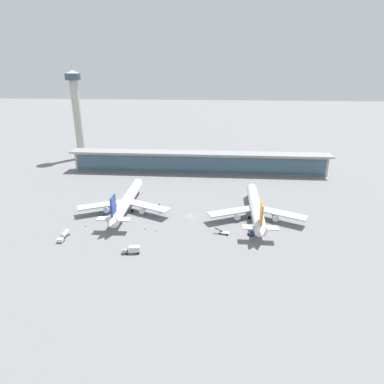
{
  "coord_description": "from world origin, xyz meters",
  "views": [
    {
      "loc": [
        13.73,
        -160.9,
        75.27
      ],
      "look_at": [
        0.0,
        14.52,
        8.04
      ],
      "focal_mm": 31.59,
      "sensor_mm": 36.0,
      "label": 1
    }
  ],
  "objects_px": {
    "service_truck_mid_apron_blue": "(161,210)",
    "service_truck_at_far_stand_blue": "(251,234)",
    "service_truck_under_wing_white": "(64,235)",
    "service_truck_by_tail_grey": "(133,249)",
    "service_truck_near_nose_blue": "(101,214)",
    "safety_cone_charlie": "(110,225)",
    "service_truck_on_taxiway_white": "(224,232)",
    "safety_cone_echo": "(145,229)",
    "safety_cone_delta": "(86,226)",
    "control_tower": "(76,109)",
    "safety_cone_bravo": "(156,231)",
    "airliner_centre_stand": "(256,208)",
    "airliner_left_stand": "(127,201)",
    "safety_cone_alpha": "(112,226)"
  },
  "relations": [
    {
      "from": "service_truck_mid_apron_blue",
      "to": "service_truck_at_far_stand_blue",
      "type": "xyz_separation_m",
      "value": [
        46.6,
        -24.0,
        0.07
      ]
    },
    {
      "from": "service_truck_under_wing_white",
      "to": "service_truck_by_tail_grey",
      "type": "relative_size",
      "value": 1.14
    },
    {
      "from": "service_truck_near_nose_blue",
      "to": "safety_cone_charlie",
      "type": "height_order",
      "value": "service_truck_near_nose_blue"
    },
    {
      "from": "service_truck_on_taxiway_white",
      "to": "safety_cone_echo",
      "type": "height_order",
      "value": "service_truck_on_taxiway_white"
    },
    {
      "from": "service_truck_on_taxiway_white",
      "to": "service_truck_at_far_stand_blue",
      "type": "bearing_deg",
      "value": -1.38
    },
    {
      "from": "service_truck_at_far_stand_blue",
      "to": "safety_cone_charlie",
      "type": "relative_size",
      "value": 4.75
    },
    {
      "from": "service_truck_mid_apron_blue",
      "to": "safety_cone_delta",
      "type": "relative_size",
      "value": 9.77
    },
    {
      "from": "control_tower",
      "to": "safety_cone_bravo",
      "type": "bearing_deg",
      "value": -55.97
    },
    {
      "from": "airliner_centre_stand",
      "to": "safety_cone_delta",
      "type": "distance_m",
      "value": 86.26
    },
    {
      "from": "airliner_left_stand",
      "to": "service_truck_near_nose_blue",
      "type": "relative_size",
      "value": 19.7
    },
    {
      "from": "service_truck_by_tail_grey",
      "to": "control_tower",
      "type": "xyz_separation_m",
      "value": [
        -79.85,
        147.75,
        39.36
      ]
    },
    {
      "from": "service_truck_at_far_stand_blue",
      "to": "safety_cone_echo",
      "type": "bearing_deg",
      "value": 177.4
    },
    {
      "from": "service_truck_near_nose_blue",
      "to": "safety_cone_charlie",
      "type": "distance_m",
      "value": 14.11
    },
    {
      "from": "airliner_left_stand",
      "to": "safety_cone_alpha",
      "type": "xyz_separation_m",
      "value": [
        -2.62,
        -20.04,
        -5.19
      ]
    },
    {
      "from": "safety_cone_charlie",
      "to": "service_truck_mid_apron_blue",
      "type": "bearing_deg",
      "value": 40.8
    },
    {
      "from": "service_truck_by_tail_grey",
      "to": "service_truck_mid_apron_blue",
      "type": "bearing_deg",
      "value": 83.89
    },
    {
      "from": "service_truck_on_taxiway_white",
      "to": "airliner_centre_stand",
      "type": "bearing_deg",
      "value": 49.76
    },
    {
      "from": "airliner_centre_stand",
      "to": "safety_cone_delta",
      "type": "bearing_deg",
      "value": -168.51
    },
    {
      "from": "service_truck_at_far_stand_blue",
      "to": "safety_cone_alpha",
      "type": "height_order",
      "value": "service_truck_at_far_stand_blue"
    },
    {
      "from": "service_truck_mid_apron_blue",
      "to": "safety_cone_charlie",
      "type": "height_order",
      "value": "service_truck_mid_apron_blue"
    },
    {
      "from": "service_truck_mid_apron_blue",
      "to": "service_truck_at_far_stand_blue",
      "type": "height_order",
      "value": "service_truck_mid_apron_blue"
    },
    {
      "from": "service_truck_by_tail_grey",
      "to": "safety_cone_delta",
      "type": "bearing_deg",
      "value": 142.34
    },
    {
      "from": "service_truck_at_far_stand_blue",
      "to": "safety_cone_delta",
      "type": "relative_size",
      "value": 4.75
    },
    {
      "from": "service_truck_under_wing_white",
      "to": "control_tower",
      "type": "height_order",
      "value": "control_tower"
    },
    {
      "from": "safety_cone_echo",
      "to": "airliner_left_stand",
      "type": "bearing_deg",
      "value": 123.94
    },
    {
      "from": "safety_cone_delta",
      "to": "service_truck_by_tail_grey",
      "type": "bearing_deg",
      "value": -37.66
    },
    {
      "from": "service_truck_at_far_stand_blue",
      "to": "safety_cone_charlie",
      "type": "distance_m",
      "value": 68.99
    },
    {
      "from": "airliner_left_stand",
      "to": "safety_cone_echo",
      "type": "bearing_deg",
      "value": -56.06
    },
    {
      "from": "service_truck_at_far_stand_blue",
      "to": "control_tower",
      "type": "xyz_separation_m",
      "value": [
        -131.13,
        127.99,
        40.17
      ]
    },
    {
      "from": "service_truck_near_nose_blue",
      "to": "control_tower",
      "type": "xyz_separation_m",
      "value": [
        -54.09,
        111.71,
        40.17
      ]
    },
    {
      "from": "airliner_left_stand",
      "to": "safety_cone_delta",
      "type": "relative_size",
      "value": 93.6
    },
    {
      "from": "safety_cone_alpha",
      "to": "safety_cone_bravo",
      "type": "height_order",
      "value": "same"
    },
    {
      "from": "service_truck_under_wing_white",
      "to": "service_truck_on_taxiway_white",
      "type": "bearing_deg",
      "value": 7.75
    },
    {
      "from": "airliner_centre_stand",
      "to": "service_truck_under_wing_white",
      "type": "bearing_deg",
      "value": -161.74
    },
    {
      "from": "service_truck_at_far_stand_blue",
      "to": "service_truck_by_tail_grey",
      "type": "bearing_deg",
      "value": -158.93
    },
    {
      "from": "control_tower",
      "to": "service_truck_on_taxiway_white",
      "type": "bearing_deg",
      "value": -47.17
    },
    {
      "from": "service_truck_near_nose_blue",
      "to": "safety_cone_echo",
      "type": "relative_size",
      "value": 4.75
    },
    {
      "from": "safety_cone_alpha",
      "to": "safety_cone_bravo",
      "type": "distance_m",
      "value": 22.71
    },
    {
      "from": "service_truck_under_wing_white",
      "to": "safety_cone_bravo",
      "type": "xyz_separation_m",
      "value": [
        40.72,
        10.26,
        -1.39
      ]
    },
    {
      "from": "control_tower",
      "to": "service_truck_under_wing_white",
      "type": "bearing_deg",
      "value": -71.78
    },
    {
      "from": "service_truck_on_taxiway_white",
      "to": "airliner_left_stand",
      "type": "bearing_deg",
      "value": 155.99
    },
    {
      "from": "service_truck_mid_apron_blue",
      "to": "safety_cone_alpha",
      "type": "xyz_separation_m",
      "value": [
        -21.04,
        -20.46,
        -0.49
      ]
    },
    {
      "from": "airliner_centre_stand",
      "to": "service_truck_at_far_stand_blue",
      "type": "distance_m",
      "value": 20.85
    },
    {
      "from": "control_tower",
      "to": "safety_cone_echo",
      "type": "relative_size",
      "value": 107.7
    },
    {
      "from": "service_truck_at_far_stand_blue",
      "to": "safety_cone_charlie",
      "type": "xyz_separation_m",
      "value": [
        -68.81,
        4.83,
        -0.56
      ]
    },
    {
      "from": "service_truck_on_taxiway_white",
      "to": "safety_cone_charlie",
      "type": "bearing_deg",
      "value": 175.39
    },
    {
      "from": "service_truck_under_wing_white",
      "to": "safety_cone_bravo",
      "type": "distance_m",
      "value": 42.02
    },
    {
      "from": "service_truck_by_tail_grey",
      "to": "service_truck_at_far_stand_blue",
      "type": "distance_m",
      "value": 54.96
    },
    {
      "from": "service_truck_near_nose_blue",
      "to": "service_truck_by_tail_grey",
      "type": "height_order",
      "value": "service_truck_by_tail_grey"
    },
    {
      "from": "service_truck_by_tail_grey",
      "to": "safety_cone_echo",
      "type": "relative_size",
      "value": 10.78
    }
  ]
}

